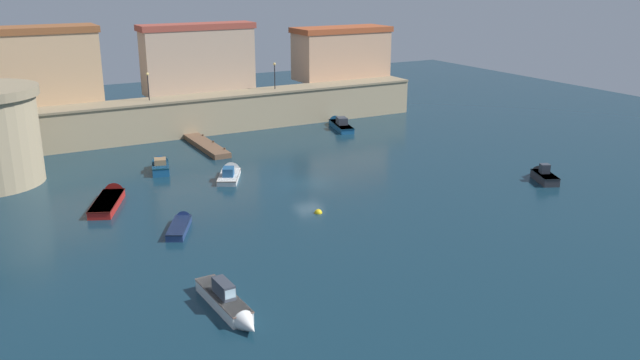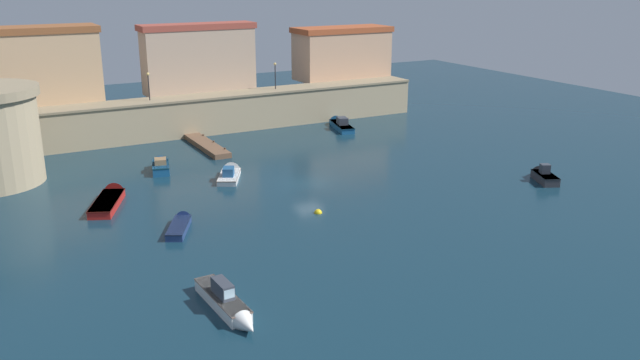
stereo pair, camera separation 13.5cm
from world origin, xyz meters
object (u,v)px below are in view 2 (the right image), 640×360
object	(u,v)px
moored_boat_6	(543,175)
mooring_buoy_0	(318,213)
moored_boat_3	(230,173)
moored_boat_5	(161,165)
quay_lamp_0	(148,82)
quay_lamp_1	(275,71)
moored_boat_1	(110,198)
moored_boat_2	(181,223)
moored_boat_4	(340,124)
moored_boat_0	(228,304)

from	to	relation	value
moored_boat_6	mooring_buoy_0	distance (m)	22.18
moored_boat_3	moored_boat_5	size ratio (longest dim) A/B	1.18
moored_boat_6	mooring_buoy_0	size ratio (longest dim) A/B	7.09
quay_lamp_0	quay_lamp_1	distance (m)	15.48
moored_boat_1	moored_boat_2	bearing A→B (deg)	-133.59
moored_boat_4	moored_boat_2	bearing A→B (deg)	144.81
moored_boat_2	moored_boat_6	world-z (taller)	moored_boat_6
moored_boat_4	moored_boat_6	xyz separation A→B (m)	(5.42, -27.37, 0.03)
quay_lamp_1	moored_boat_0	size ratio (longest dim) A/B	0.47
moored_boat_4	mooring_buoy_0	size ratio (longest dim) A/B	11.72
moored_boat_2	moored_boat_3	xyz separation A→B (m)	(7.94, 10.27, 0.03)
moored_boat_1	mooring_buoy_0	xyz separation A→B (m)	(13.81, -10.43, -0.35)
mooring_buoy_0	quay_lamp_0	bearing A→B (deg)	99.09
moored_boat_2	mooring_buoy_0	world-z (taller)	moored_boat_2
moored_boat_0	moored_boat_2	size ratio (longest dim) A/B	1.31
moored_boat_1	moored_boat_5	xyz separation A→B (m)	(6.24, 7.18, 0.14)
quay_lamp_1	mooring_buoy_0	world-z (taller)	quay_lamp_1
moored_boat_5	moored_boat_3	bearing A→B (deg)	-120.41
moored_boat_2	moored_boat_6	xyz separation A→B (m)	(32.48, -4.45, 0.17)
quay_lamp_0	moored_boat_6	world-z (taller)	quay_lamp_0
moored_boat_2	moored_boat_0	bearing A→B (deg)	-159.48
quay_lamp_1	moored_boat_1	xyz separation A→B (m)	(-24.42, -20.02, -6.21)
moored_boat_5	moored_boat_6	size ratio (longest dim) A/B	1.07
moored_boat_1	moored_boat_5	bearing A→B (deg)	-17.08
quay_lamp_0	mooring_buoy_0	xyz separation A→B (m)	(4.87, -30.44, -6.49)
moored_boat_4	mooring_buoy_0	distance (m)	30.16
quay_lamp_1	quay_lamp_0	bearing A→B (deg)	180.00
mooring_buoy_0	moored_boat_1	bearing A→B (deg)	142.95
quay_lamp_0	moored_boat_0	distance (m)	43.04
moored_boat_2	quay_lamp_0	bearing A→B (deg)	16.02
moored_boat_0	moored_boat_5	world-z (taller)	moored_boat_0
moored_boat_0	moored_boat_3	xyz separation A→B (m)	(9.54, 24.07, -0.17)
moored_boat_4	moored_boat_5	bearing A→B (deg)	121.84
moored_boat_2	moored_boat_4	bearing A→B (deg)	-22.58
moored_boat_5	quay_lamp_1	bearing A→B (deg)	-40.07
quay_lamp_0	moored_boat_2	distance (m)	29.42
moored_boat_2	moored_boat_4	world-z (taller)	moored_boat_4
quay_lamp_0	moored_boat_3	bearing A→B (deg)	-82.40
moored_boat_0	moored_boat_1	size ratio (longest dim) A/B	0.94
moored_boat_4	moored_boat_6	world-z (taller)	moored_boat_6
quay_lamp_1	moored_boat_0	xyz separation A→B (m)	(-22.63, -42.01, -6.06)
quay_lamp_0	moored_boat_2	size ratio (longest dim) A/B	0.60
quay_lamp_1	moored_boat_6	size ratio (longest dim) A/B	0.73
moored_boat_3	moored_boat_5	bearing A→B (deg)	72.67
moored_boat_5	mooring_buoy_0	distance (m)	19.17
moored_boat_6	mooring_buoy_0	bearing A→B (deg)	108.43
quay_lamp_0	moored_boat_2	bearing A→B (deg)	-101.12
moored_boat_6	mooring_buoy_0	world-z (taller)	moored_boat_6
moored_boat_3	moored_boat_4	bearing A→B (deg)	-28.70
quay_lamp_0	moored_boat_4	world-z (taller)	quay_lamp_0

